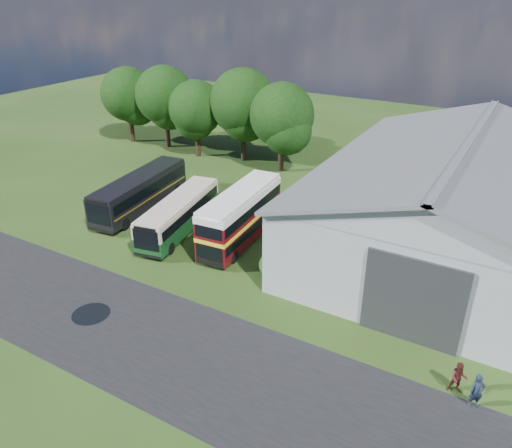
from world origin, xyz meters
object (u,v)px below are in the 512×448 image
Objects in this scene: bus_green_single at (179,214)px; bus_maroon_double at (241,217)px; storage_shed at (460,194)px; bus_dark_single at (140,192)px; visitor_a at (477,392)px; visitor_b at (458,378)px.

bus_green_single is 5.01m from bus_maroon_double.
storage_shed is 15.46m from bus_maroon_double.
storage_shed is 20.34m from bus_green_single.
bus_maroon_double is 10.27m from bus_dark_single.
visitor_b is (-0.87, 0.52, -0.06)m from visitor_a.
visitor_a is at bearing -24.62° from bus_dark_single.
storage_shed reaches higher than bus_green_single.
visitor_a is 1.07× the size of visitor_b.
bus_green_single reaches higher than visitor_b.
visitor_b is at bearing -78.29° from storage_shed.
bus_maroon_double is 19.49m from visitor_a.
bus_maroon_double is 0.85× the size of bus_dark_single.
bus_green_single is 6.03× the size of visitor_b.
bus_dark_single reaches higher than visitor_a.
bus_maroon_double reaches higher than bus_dark_single.
bus_dark_single is (-5.37, 1.64, 0.14)m from bus_green_single.
visitor_b is at bearing -27.90° from bus_green_single.
visitor_a is (22.46, -7.31, -0.55)m from bus_green_single.
storage_shed is 15.35m from visitor_b.
bus_maroon_double is at bearing 1.44° from bus_green_single.
bus_green_single is 5.65× the size of visitor_a.
visitor_a is at bearing -45.12° from visitor_b.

